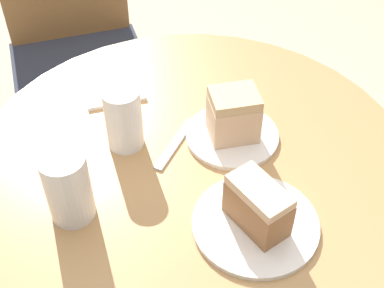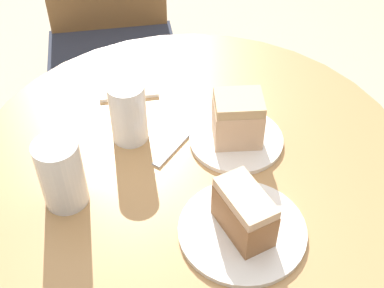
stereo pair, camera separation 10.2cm
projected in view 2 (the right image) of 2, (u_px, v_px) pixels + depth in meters
table at (192, 211)px, 1.17m from camera, size 0.89×0.89×0.75m
chair at (111, 42)px, 1.83m from camera, size 0.45×0.47×0.92m
plate_near at (236, 140)px, 1.09m from camera, size 0.19×0.19×0.01m
plate_far at (242, 230)px, 0.92m from camera, size 0.22×0.22×0.01m
cake_slice_near at (238, 119)px, 1.05m from camera, size 0.10×0.09×0.10m
cake_slice_far at (244, 212)px, 0.89m from camera, size 0.09×0.13×0.09m
glass_lemonade at (62, 176)px, 0.94m from camera, size 0.08×0.08×0.14m
glass_water at (129, 116)px, 1.06m from camera, size 0.07×0.07×0.13m
napkin_stack at (128, 80)px, 1.23m from camera, size 0.14×0.14×0.01m
fork at (178, 142)px, 1.08m from camera, size 0.12×0.13×0.00m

